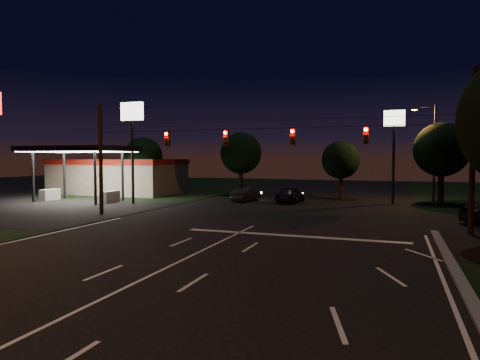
% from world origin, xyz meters
% --- Properties ---
extents(ground, '(140.00, 140.00, 0.00)m').
position_xyz_m(ground, '(0.00, 0.00, 0.00)').
color(ground, black).
rests_on(ground, ground).
extents(cross_street_left, '(20.00, 16.00, 0.02)m').
position_xyz_m(cross_street_left, '(-20.00, 16.00, 0.00)').
color(cross_street_left, black).
rests_on(cross_street_left, ground).
extents(stop_bar, '(12.00, 0.50, 0.01)m').
position_xyz_m(stop_bar, '(3.00, 11.50, 0.01)').
color(stop_bar, silver).
rests_on(stop_bar, ground).
extents(utility_pole_right, '(0.30, 0.30, 9.00)m').
position_xyz_m(utility_pole_right, '(12.00, 15.00, 0.00)').
color(utility_pole_right, black).
rests_on(utility_pole_right, ground).
extents(utility_pole_left, '(0.28, 0.28, 8.00)m').
position_xyz_m(utility_pole_left, '(-12.00, 15.00, 0.00)').
color(utility_pole_left, black).
rests_on(utility_pole_left, ground).
extents(signal_span, '(24.00, 0.40, 1.56)m').
position_xyz_m(signal_span, '(-0.00, 14.96, 5.50)').
color(signal_span, black).
rests_on(signal_span, ground).
extents(gas_station, '(14.20, 16.10, 5.25)m').
position_xyz_m(gas_station, '(-21.86, 30.39, 2.38)').
color(gas_station, gray).
rests_on(gas_station, ground).
extents(pole_sign_left_near, '(2.20, 0.30, 9.10)m').
position_xyz_m(pole_sign_left_near, '(-14.00, 22.00, 6.98)').
color(pole_sign_left_near, black).
rests_on(pole_sign_left_near, ground).
extents(pole_sign_right, '(1.80, 0.30, 8.40)m').
position_xyz_m(pole_sign_right, '(8.00, 30.00, 6.24)').
color(pole_sign_right, black).
rests_on(pole_sign_right, ground).
extents(street_light_right_far, '(2.20, 0.35, 9.00)m').
position_xyz_m(street_light_right_far, '(11.24, 32.00, 5.24)').
color(street_light_right_far, black).
rests_on(street_light_right_far, ground).
extents(tree_far_a, '(4.20, 4.20, 6.42)m').
position_xyz_m(tree_far_a, '(-17.98, 30.12, 4.26)').
color(tree_far_a, black).
rests_on(tree_far_a, ground).
extents(tree_far_b, '(4.60, 4.60, 6.98)m').
position_xyz_m(tree_far_b, '(-7.98, 34.13, 4.61)').
color(tree_far_b, black).
rests_on(tree_far_b, ground).
extents(tree_far_c, '(3.80, 3.80, 5.86)m').
position_xyz_m(tree_far_c, '(3.02, 33.10, 3.90)').
color(tree_far_c, black).
rests_on(tree_far_c, ground).
extents(tree_far_d, '(4.80, 4.80, 7.30)m').
position_xyz_m(tree_far_d, '(12.02, 31.13, 4.83)').
color(tree_far_d, black).
rests_on(tree_far_d, ground).
extents(car_oncoming_a, '(2.14, 4.52, 1.49)m').
position_xyz_m(car_oncoming_a, '(-1.00, 28.09, 0.75)').
color(car_oncoming_a, black).
rests_on(car_oncoming_a, ground).
extents(car_oncoming_b, '(2.03, 4.07, 1.28)m').
position_xyz_m(car_oncoming_b, '(-5.26, 27.80, 0.64)').
color(car_oncoming_b, black).
rests_on(car_oncoming_b, ground).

